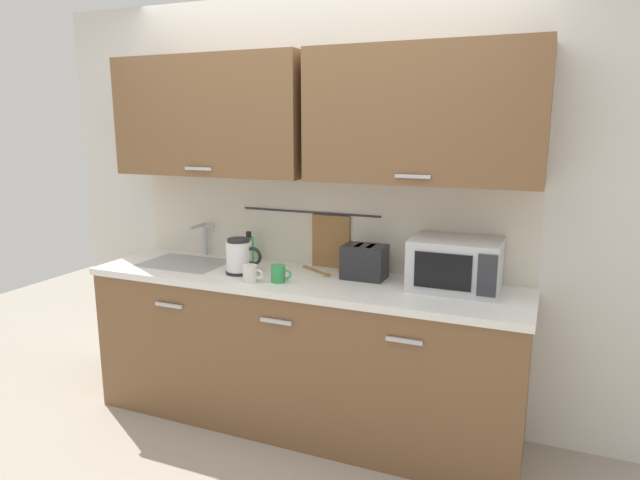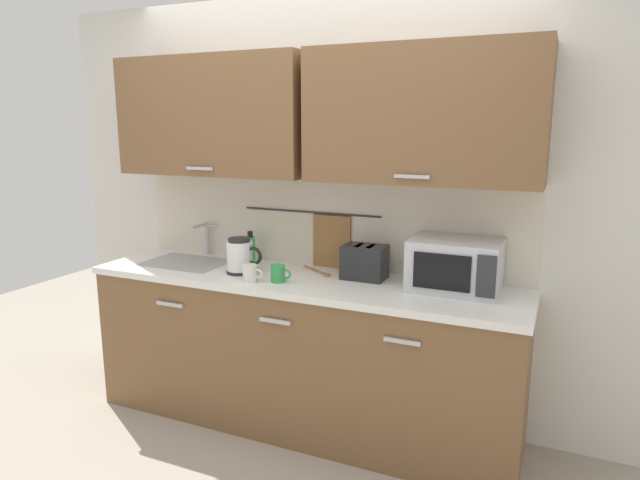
% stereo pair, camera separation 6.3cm
% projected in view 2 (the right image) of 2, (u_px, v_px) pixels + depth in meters
% --- Properties ---
extents(ground, '(8.00, 8.00, 0.00)m').
position_uv_depth(ground, '(278.00, 447.00, 3.09)').
color(ground, '#9E9384').
extents(counter_unit, '(2.53, 0.64, 0.90)m').
position_uv_depth(counter_unit, '(300.00, 350.00, 3.27)').
color(counter_unit, brown).
rests_on(counter_unit, ground).
extents(back_wall_assembly, '(3.70, 0.41, 2.50)m').
position_uv_depth(back_wall_assembly, '(317.00, 165.00, 3.25)').
color(back_wall_assembly, silver).
rests_on(back_wall_assembly, ground).
extents(sink_faucet, '(0.09, 0.17, 0.22)m').
position_uv_depth(sink_faucet, '(205.00, 234.00, 3.67)').
color(sink_faucet, '#B2B5BA').
rests_on(sink_faucet, counter_unit).
extents(microwave, '(0.46, 0.35, 0.27)m').
position_uv_depth(microwave, '(455.00, 265.00, 2.90)').
color(microwave, silver).
rests_on(microwave, counter_unit).
extents(electric_kettle, '(0.23, 0.16, 0.21)m').
position_uv_depth(electric_kettle, '(240.00, 256.00, 3.24)').
color(electric_kettle, black).
rests_on(electric_kettle, counter_unit).
extents(dish_soap_bottle, '(0.06, 0.06, 0.20)m').
position_uv_depth(dish_soap_bottle, '(250.00, 248.00, 3.51)').
color(dish_soap_bottle, green).
rests_on(dish_soap_bottle, counter_unit).
extents(mug_near_sink, '(0.12, 0.08, 0.09)m').
position_uv_depth(mug_near_sink, '(250.00, 273.00, 3.08)').
color(mug_near_sink, silver).
rests_on(mug_near_sink, counter_unit).
extents(toaster, '(0.26, 0.17, 0.19)m').
position_uv_depth(toaster, '(365.00, 262.00, 3.13)').
color(toaster, '#232326').
rests_on(toaster, counter_unit).
extents(mug_by_kettle, '(0.12, 0.08, 0.09)m').
position_uv_depth(mug_by_kettle, '(278.00, 273.00, 3.07)').
color(mug_by_kettle, green).
rests_on(mug_by_kettle, counter_unit).
extents(wooden_spoon, '(0.25, 0.17, 0.01)m').
position_uv_depth(wooden_spoon, '(320.00, 272.00, 3.26)').
color(wooden_spoon, '#9E7042').
rests_on(wooden_spoon, counter_unit).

